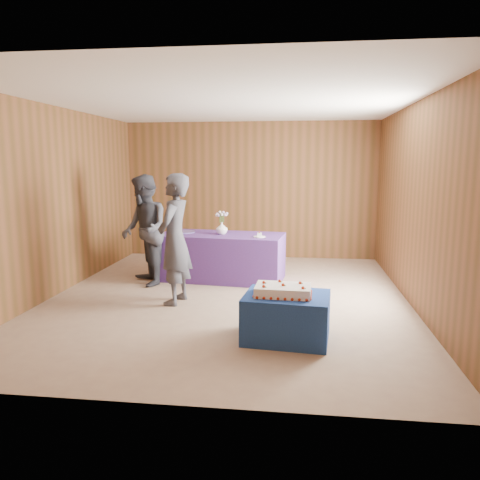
% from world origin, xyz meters
% --- Properties ---
extents(ground, '(6.00, 6.00, 0.00)m').
position_xyz_m(ground, '(0.00, 0.00, 0.00)').
color(ground, gray).
rests_on(ground, ground).
extents(room_shell, '(5.04, 6.04, 2.72)m').
position_xyz_m(room_shell, '(0.00, 0.00, 1.80)').
color(room_shell, brown).
rests_on(room_shell, ground).
extents(cake_table, '(0.97, 0.79, 0.50)m').
position_xyz_m(cake_table, '(0.87, -1.47, 0.25)').
color(cake_table, '#1B4198').
rests_on(cake_table, ground).
extents(serving_table, '(2.08, 1.10, 0.75)m').
position_xyz_m(serving_table, '(-0.27, 1.07, 0.38)').
color(serving_table, '#512D7E').
rests_on(serving_table, ground).
extents(sheet_cake, '(0.63, 0.45, 0.14)m').
position_xyz_m(sheet_cake, '(0.83, -1.50, 0.55)').
color(sheet_cake, white).
rests_on(sheet_cake, cake_table).
extents(vase, '(0.20, 0.20, 0.20)m').
position_xyz_m(vase, '(-0.26, 1.06, 0.85)').
color(vase, white).
rests_on(vase, serving_table).
extents(flower_spray, '(0.21, 0.21, 0.16)m').
position_xyz_m(flower_spray, '(-0.26, 1.06, 1.08)').
color(flower_spray, '#326327').
rests_on(flower_spray, vase).
extents(platter, '(0.50, 0.50, 0.02)m').
position_xyz_m(platter, '(-0.92, 1.17, 0.76)').
color(platter, '#5E4C98').
rests_on(platter, serving_table).
extents(plate, '(0.22, 0.22, 0.01)m').
position_xyz_m(plate, '(0.37, 0.85, 0.76)').
color(plate, white).
rests_on(plate, serving_table).
extents(cake_slice, '(0.06, 0.06, 0.08)m').
position_xyz_m(cake_slice, '(0.37, 0.85, 0.79)').
color(cake_slice, white).
rests_on(cake_slice, plate).
extents(knife, '(0.26, 0.03, 0.00)m').
position_xyz_m(knife, '(0.36, 0.73, 0.75)').
color(knife, silver).
rests_on(knife, serving_table).
extents(guest_left, '(0.50, 0.69, 1.76)m').
position_xyz_m(guest_left, '(-0.67, -0.31, 0.88)').
color(guest_left, '#3B3C46').
rests_on(guest_left, ground).
extents(guest_right, '(0.99, 1.06, 1.73)m').
position_xyz_m(guest_right, '(-1.39, 0.58, 0.86)').
color(guest_right, '#353640').
rests_on(guest_right, ground).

